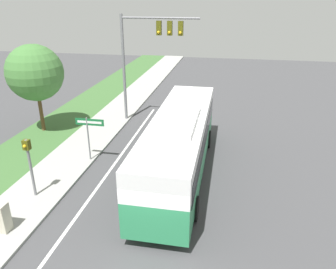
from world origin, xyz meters
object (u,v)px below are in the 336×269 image
Objects in this scene: bus at (180,141)px; street_sign at (89,130)px; signal_gantry at (147,46)px; pedestrian_signal at (29,159)px.

street_sign is (-4.97, 0.50, -0.03)m from bus.
bus is 1.55× the size of signal_gantry.
signal_gantry reaches higher than bus.
signal_gantry reaches higher than pedestrian_signal.
pedestrian_signal is (-2.68, -10.50, -3.40)m from signal_gantry.
bus reaches higher than street_sign.
street_sign is (-1.57, -6.70, -3.51)m from signal_gantry.
bus is 5.00m from street_sign.
pedestrian_signal is (-6.09, -3.30, 0.08)m from bus.
pedestrian_signal is at bearing -151.53° from bus.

